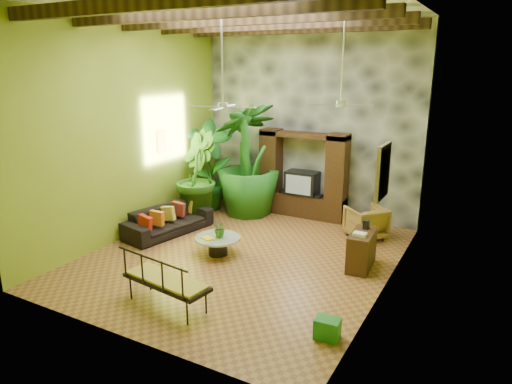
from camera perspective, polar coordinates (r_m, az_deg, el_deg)
The scene contains 23 objects.
ground at distance 9.91m, azimuth -1.54°, elevation -7.94°, with size 7.00×7.00×0.00m, color brown.
ceiling at distance 9.15m, azimuth -1.79°, elevation 22.15°, with size 6.00×7.00×0.02m, color silver.
back_wall at distance 12.32m, azimuth 6.70°, elevation 8.69°, with size 6.00×0.02×5.00m, color olive.
left_wall at distance 11.01m, azimuth -15.36°, elevation 7.44°, with size 0.02×7.00×5.00m, color olive.
right_wall at distance 8.13m, azimuth 16.97°, elevation 4.62°, with size 0.02×7.00×5.00m, color olive.
stone_accent_wall at distance 12.26m, azimuth 6.59°, elevation 8.66°, with size 5.98×0.10×4.98m, color #35363C.
ceiling_beams at distance 9.13m, azimuth -1.78°, elevation 20.78°, with size 5.95×5.36×0.22m.
entertainment_center at distance 12.27m, azimuth 5.83°, elevation 1.39°, with size 2.40×0.55×2.30m.
ceiling_fan_front at distance 8.87m, azimuth -4.18°, elevation 11.99°, with size 1.28×1.28×1.86m.
ceiling_fan_back at distance 9.54m, azimuth 10.60°, elevation 12.01°, with size 1.28×1.28×1.86m.
wall_art_mask at distance 11.78m, azimuth -11.72°, elevation 6.19°, with size 0.06×0.32×0.55m, color gold.
wall_art_painting at distance 7.60m, azimuth 15.59°, elevation 2.46°, with size 0.06×0.70×0.90m, color #245687.
sofa at distance 11.28m, azimuth -10.91°, elevation -3.49°, with size 2.22×0.87×0.65m, color black.
wicker_armchair at distance 11.08m, azimuth 13.59°, elevation -3.71°, with size 0.81×0.83×0.76m, color olive.
tall_plant_a at distance 12.76m, azimuth -5.90°, elevation 3.33°, with size 1.33×0.90×2.53m, color #185B1C.
tall_plant_b at distance 12.01m, azimuth -7.56°, elevation 2.02°, with size 1.29×1.04×2.34m, color #245817.
tall_plant_c at distance 12.24m, azimuth -1.05°, elevation 4.08°, with size 1.70×1.70×3.03m, color #20671B.
coffee_table at distance 9.89m, azimuth -4.79°, elevation -6.42°, with size 0.98×0.98×0.40m.
centerpiece_plant at distance 9.78m, azimuth -4.49°, elevation -4.60°, with size 0.34×0.29×0.37m, color #296119.
yellow_tray at distance 9.76m, azimuth -6.04°, elevation -5.76°, with size 0.27×0.20×0.03m, color yellow.
iron_bench at distance 7.83m, azimuth -11.51°, elevation -10.63°, with size 1.68×0.80×0.57m.
side_console at distance 9.45m, azimuth 13.05°, elevation -7.09°, with size 0.42×0.94×0.75m, color #391A12.
green_bin at distance 7.17m, azimuth 8.91°, elevation -16.51°, with size 0.37×0.28×0.32m, color #207B33.
Camera 1 is at (4.61, -7.84, 3.94)m, focal length 32.00 mm.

